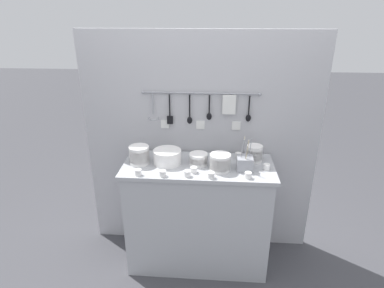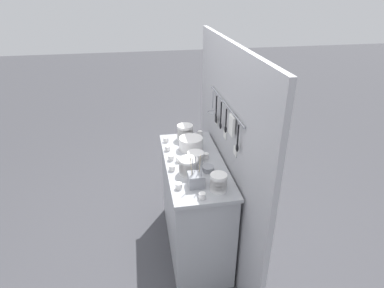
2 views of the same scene
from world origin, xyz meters
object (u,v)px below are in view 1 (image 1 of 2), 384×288
Objects in this scene: cup_centre at (194,170)px; cup_back_right at (138,152)px; bowl_stack_nested_right at (220,162)px; bowl_stack_tall_left at (254,154)px; cup_beside_plates at (193,156)px; cup_front_left at (138,172)px; bowl_stack_wide_centre at (139,155)px; cup_by_caddy at (267,167)px; bowl_stack_back_corner at (199,159)px; cutlery_caddy at (245,163)px; steel_mixing_bowl at (219,159)px; cup_edge_near at (238,155)px; cup_front_right at (187,174)px; cup_edge_far at (211,175)px; cup_mid_row at (248,175)px; plate_stack at (167,157)px; cup_back_left at (163,173)px.

cup_centre and cup_back_right have the same top height.
bowl_stack_nested_right is 0.33m from bowl_stack_tall_left.
cup_front_left is at bearing -140.51° from cup_beside_plates.
cup_beside_plates is (-0.22, 0.19, -0.04)m from bowl_stack_nested_right.
bowl_stack_wide_centre is 3.09× the size of cup_by_caddy.
bowl_stack_back_corner is 0.36m from cutlery_caddy.
bowl_stack_back_corner is 1.06× the size of bowl_stack_tall_left.
cup_centre reaches higher than steel_mixing_bowl.
cup_front_right is at bearing -138.05° from cup_edge_near.
bowl_stack_nested_right is at bearing 63.30° from cup_edge_far.
cup_back_right is 0.96m from cup_mid_row.
cup_centre is (0.44, -0.13, -0.05)m from bowl_stack_wide_centre.
cup_edge_near is at bearing 14.14° from plate_stack.
plate_stack is 4.36× the size of cup_edge_near.
cup_back_right and cup_front_right have the same top height.
cup_by_caddy is (0.21, -0.20, 0.00)m from cup_edge_near.
cup_edge_far is (-0.34, -0.31, -0.05)m from bowl_stack_tall_left.
steel_mixing_bowl is at bearing 25.53° from cup_front_left.
cup_edge_far is at bearing -64.32° from cup_beside_plates.
cup_back_left is (-0.57, -0.36, 0.00)m from cup_edge_near.
cup_mid_row is (0.02, -0.14, -0.03)m from cutlery_caddy.
steel_mixing_bowl is at bearing 24.15° from bowl_stack_back_corner.
cup_by_caddy and cup_mid_row have the same top height.
cup_centre is at bearing 18.32° from cup_back_left.
cup_mid_row is at bearing -135.70° from cup_by_caddy.
cutlery_caddy is 5.16× the size of cup_beside_plates.
cup_edge_far is (-0.42, -0.17, 0.00)m from cup_by_caddy.
cup_by_caddy is at bearing 14.72° from cup_front_right.
bowl_stack_back_corner is 2.84× the size of cup_beside_plates.
cutlery_caddy is (0.83, -0.04, -0.02)m from bowl_stack_wide_centre.
bowl_stack_tall_left reaches higher than bowl_stack_back_corner.
bowl_stack_back_corner is 0.35m from cup_edge_near.
cup_back_left is at bearing -178.31° from cup_mid_row.
cup_front_right is 1.00× the size of cup_edge_far.
cutlery_caddy is at bearing -10.05° from bowl_stack_back_corner.
bowl_stack_nested_right is 1.16× the size of bowl_stack_tall_left.
cup_beside_plates is at bearing 27.30° from plate_stack.
cup_edge_near is 0.35m from cup_mid_row.
bowl_stack_tall_left is 0.50m from cup_beside_plates.
cup_back_left is 1.00× the size of cup_edge_far.
cup_back_right is 1.07m from cup_by_caddy.
cutlery_caddy reaches higher than bowl_stack_tall_left.
cup_centre is 1.00× the size of cup_front_right.
cutlery_caddy is 5.16× the size of cup_edge_far.
cutlery_caddy is 5.16× the size of cup_front_left.
cup_centre is at bearing -170.38° from cup_by_caddy.
cutlery_caddy is 5.16× the size of cup_by_caddy.
cup_mid_row reaches higher than steel_mixing_bowl.
cup_back_left is at bearing -176.39° from cup_front_right.
bowl_stack_nested_right reaches higher than cup_edge_near.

